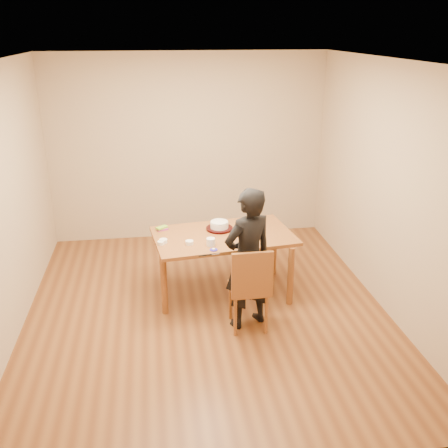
{
  "coord_description": "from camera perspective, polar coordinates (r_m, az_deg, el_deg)",
  "views": [
    {
      "loc": [
        -0.52,
        -4.89,
        2.99
      ],
      "look_at": [
        0.25,
        0.35,
        0.9
      ],
      "focal_mm": 40.0,
      "sensor_mm": 36.0,
      "label": 1
    }
  ],
  "objects": [
    {
      "name": "cake_plate",
      "position": [
        5.93,
        -0.53,
        -0.52
      ],
      "size": [
        0.32,
        0.32,
        0.02
      ],
      "primitive_type": "cylinder",
      "color": "red",
      "rests_on": "dining_table"
    },
    {
      "name": "candy_box_pink",
      "position": [
        5.96,
        -7.05,
        -0.59
      ],
      "size": [
        0.14,
        0.1,
        0.02
      ],
      "primitive_type": "cube",
      "rotation": [
        0.0,
        0.0,
        0.36
      ],
      "color": "#D23175",
      "rests_on": "dining_table"
    },
    {
      "name": "frosting_lid",
      "position": [
        5.39,
        -1.19,
        -2.96
      ],
      "size": [
        0.09,
        0.09,
        0.01
      ],
      "primitive_type": "cylinder",
      "color": "#2519A7",
      "rests_on": "dining_table"
    },
    {
      "name": "frosting_dome",
      "position": [
        5.9,
        -0.53,
        0.32
      ],
      "size": [
        0.21,
        0.21,
        0.03
      ],
      "primitive_type": "ellipsoid",
      "color": "white",
      "rests_on": "cake"
    },
    {
      "name": "spatula",
      "position": [
        5.27,
        -2.16,
        -3.59
      ],
      "size": [
        0.14,
        0.03,
        0.01
      ],
      "primitive_type": "cube",
      "rotation": [
        0.0,
        0.0,
        0.14
      ],
      "color": "black",
      "rests_on": "dining_table"
    },
    {
      "name": "frosting_tub",
      "position": [
        5.49,
        -1.52,
        -2.06
      ],
      "size": [
        0.1,
        0.1,
        0.08
      ],
      "primitive_type": "cylinder",
      "color": "white",
      "rests_on": "dining_table"
    },
    {
      "name": "person",
      "position": [
        5.15,
        2.76,
        -4.02
      ],
      "size": [
        0.66,
        0.56,
        1.54
      ],
      "primitive_type": "imported",
      "rotation": [
        0.0,
        0.0,
        3.55
      ],
      "color": "black",
      "rests_on": "floor"
    },
    {
      "name": "ramekin_green",
      "position": [
        5.54,
        -3.97,
        -2.13
      ],
      "size": [
        0.09,
        0.09,
        0.04
      ],
      "primitive_type": "cylinder",
      "color": "white",
      "rests_on": "dining_table"
    },
    {
      "name": "ramekin_yellow",
      "position": [
        5.61,
        -6.94,
        -1.93
      ],
      "size": [
        0.09,
        0.09,
        0.04
      ],
      "primitive_type": "cylinder",
      "color": "white",
      "rests_on": "dining_table"
    },
    {
      "name": "cake",
      "position": [
        5.91,
        -0.53,
        -0.1
      ],
      "size": [
        0.21,
        0.21,
        0.07
      ],
      "primitive_type": "cylinder",
      "color": "white",
      "rests_on": "cake_plate"
    },
    {
      "name": "dining_table",
      "position": [
        5.8,
        -0.07,
        -1.38
      ],
      "size": [
        1.7,
        1.14,
        0.04
      ],
      "primitive_type": "cube",
      "rotation": [
        0.0,
        0.0,
        0.12
      ],
      "color": "brown",
      "rests_on": "floor"
    },
    {
      "name": "frosting_dollop",
      "position": [
        5.39,
        -1.19,
        -2.84
      ],
      "size": [
        0.04,
        0.04,
        0.02
      ],
      "primitive_type": "ellipsoid",
      "color": "white",
      "rests_on": "frosting_lid"
    },
    {
      "name": "ramekin_multi",
      "position": [
        5.57,
        -7.23,
        -2.15
      ],
      "size": [
        0.08,
        0.08,
        0.04
      ],
      "primitive_type": "cylinder",
      "color": "white",
      "rests_on": "dining_table"
    },
    {
      "name": "room_shell",
      "position": [
        5.51,
        -2.55,
        4.2
      ],
      "size": [
        4.0,
        4.5,
        2.7
      ],
      "color": "brown",
      "rests_on": "ground"
    },
    {
      "name": "candy_box_green",
      "position": [
        5.96,
        -7.11,
        -0.4
      ],
      "size": [
        0.15,
        0.14,
        0.02
      ],
      "primitive_type": "cube",
      "rotation": [
        0.0,
        0.0,
        0.61
      ],
      "color": "green",
      "rests_on": "candy_box_pink"
    },
    {
      "name": "dining_chair",
      "position": [
        5.26,
        2.79,
        -7.37
      ],
      "size": [
        0.38,
        0.38,
        0.04
      ],
      "primitive_type": "cube",
      "rotation": [
        0.0,
        0.0,
        0.01
      ],
      "color": "brown",
      "rests_on": "floor"
    }
  ]
}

